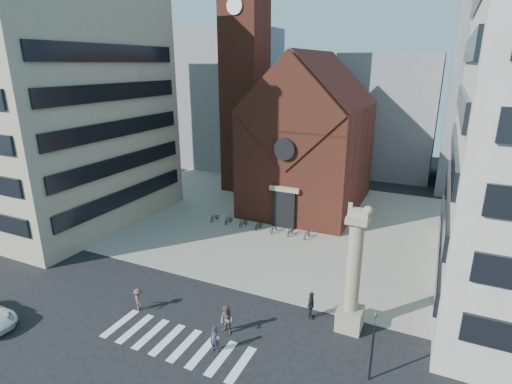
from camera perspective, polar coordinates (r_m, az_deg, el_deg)
ground at (r=29.26m, az=-8.67°, el=-16.87°), size 120.00×120.00×0.00m
piazza at (r=44.33m, az=4.96°, el=-4.11°), size 46.00×30.00×0.05m
zebra_crossing at (r=27.05m, az=-11.35°, el=-20.32°), size 10.20×3.20×0.01m
church at (r=47.63m, az=7.77°, el=7.34°), size 12.00×16.65×18.00m
campanile at (r=53.35m, az=-1.60°, el=16.99°), size 5.50×5.50×31.20m
building_left at (r=48.26m, az=-27.37°, el=11.70°), size 18.00×20.00×26.00m
bg_block_left at (r=68.87m, az=-4.62°, el=13.20°), size 16.00×14.00×22.00m
bg_block_mid at (r=65.62m, az=18.30°, el=10.39°), size 14.00×12.00×18.00m
lion_column at (r=26.51m, az=13.66°, el=-12.35°), size 1.63×1.60×8.68m
traffic_light at (r=23.62m, az=16.31°, el=-20.20°), size 0.13×0.16×4.30m
pedestrian_0 at (r=25.56m, az=-5.88°, el=-20.21°), size 0.66×0.48×1.71m
pedestrian_1 at (r=26.78m, az=-4.19°, el=-17.78°), size 1.14×1.01×1.98m
pedestrian_2 at (r=28.30m, az=7.86°, el=-15.73°), size 0.56×1.19×1.98m
pedestrian_3 at (r=30.09m, az=-16.44°, el=-14.51°), size 1.23×1.13×1.66m
scooter_0 at (r=44.08m, az=-5.93°, el=-3.65°), size 0.72×1.64×0.83m
scooter_1 at (r=43.24m, az=-3.91°, el=-3.97°), size 0.60×1.58×0.92m
scooter_2 at (r=42.48m, az=-1.81°, el=-4.41°), size 0.72×1.64×0.83m
scooter_3 at (r=41.75m, az=0.37°, el=-4.74°), size 0.60×1.58×0.92m
scooter_4 at (r=41.12m, az=2.62°, el=-5.20°), size 0.72×1.64×0.83m
scooter_5 at (r=40.52m, az=4.94°, el=-5.54°), size 0.60×1.58×0.92m
scooter_6 at (r=40.02m, az=7.32°, el=-6.00°), size 0.72×1.64×0.83m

